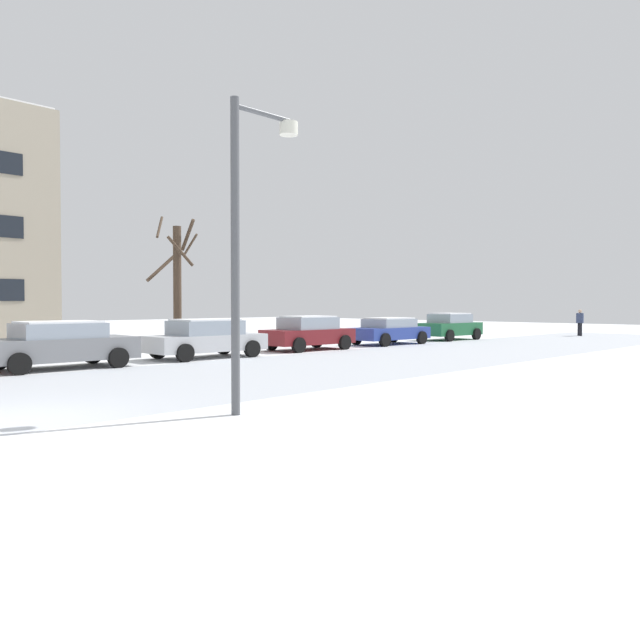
% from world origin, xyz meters
% --- Properties ---
extents(ground_plane, '(120.00, 120.00, 0.00)m').
position_xyz_m(ground_plane, '(0.00, 0.00, 0.00)').
color(ground_plane, white).
extents(street_lamp, '(1.57, 0.36, 5.72)m').
position_xyz_m(street_lamp, '(3.51, -2.08, 3.48)').
color(street_lamp, '#4C4F54').
rests_on(street_lamp, ground).
extents(parked_car_gray, '(4.60, 2.29, 1.48)m').
position_xyz_m(parked_car_gray, '(4.33, 8.18, 0.76)').
color(parked_car_gray, slate).
rests_on(parked_car_gray, ground).
extents(parked_car_silver, '(4.51, 2.24, 1.45)m').
position_xyz_m(parked_car_silver, '(9.78, 8.16, 0.74)').
color(parked_car_silver, silver).
rests_on(parked_car_silver, ground).
extents(parked_car_maroon, '(4.20, 2.15, 1.49)m').
position_xyz_m(parked_car_maroon, '(15.23, 8.27, 0.75)').
color(parked_car_maroon, maroon).
rests_on(parked_car_maroon, ground).
extents(parked_car_blue, '(4.40, 2.20, 1.33)m').
position_xyz_m(parked_car_blue, '(20.67, 8.08, 0.69)').
color(parked_car_blue, '#283D93').
rests_on(parked_car_blue, ground).
extents(parked_car_green, '(4.05, 2.09, 1.50)m').
position_xyz_m(parked_car_green, '(26.12, 8.07, 0.76)').
color(parked_car_green, '#1E6038').
rests_on(parked_car_green, ground).
extents(pedestrian_crossing, '(0.35, 0.45, 1.65)m').
position_xyz_m(pedestrian_crossing, '(35.48, 4.60, 0.96)').
color(pedestrian_crossing, black).
rests_on(pedestrian_crossing, ground).
extents(tree_far_left, '(1.82, 1.82, 5.78)m').
position_xyz_m(tree_far_left, '(10.82, 11.71, 2.96)').
color(tree_far_left, '#423326').
rests_on(tree_far_left, ground).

